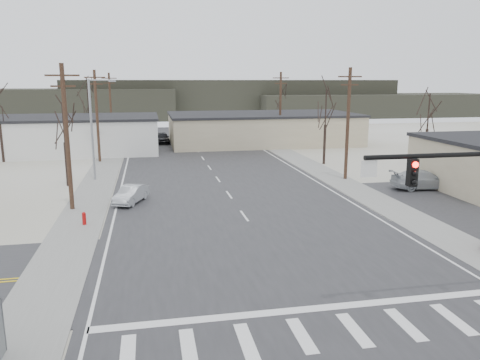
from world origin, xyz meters
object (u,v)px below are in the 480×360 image
Objects in this scene: fire_hydrant at (84,218)px; car_far_b at (162,138)px; sedan_crossing at (131,194)px; car_far_a at (217,136)px; car_parked_silver at (423,180)px.

fire_hydrant is 0.19× the size of car_far_b.
car_far_a is at bearing 93.75° from sedan_crossing.
sedan_crossing is at bearing 61.66° from fire_hydrant.
car_far_a is 0.95× the size of car_parked_silver.
car_far_a is at bearing 23.25° from car_parked_silver.
fire_hydrant is at bearing -96.03° from sedan_crossing.
car_far_a reaches higher than fire_hydrant.
car_far_b reaches higher than fire_hydrant.
fire_hydrant is 39.01m from car_far_b.
car_parked_silver reaches higher than fire_hydrant.
sedan_crossing is at bearing 93.32° from car_parked_silver.
car_far_b is at bearing -19.07° from car_far_a.
car_far_b is 39.23m from car_parked_silver.
car_parked_silver is (26.41, 5.00, 0.36)m from fire_hydrant.
sedan_crossing is 0.72× the size of car_parked_silver.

